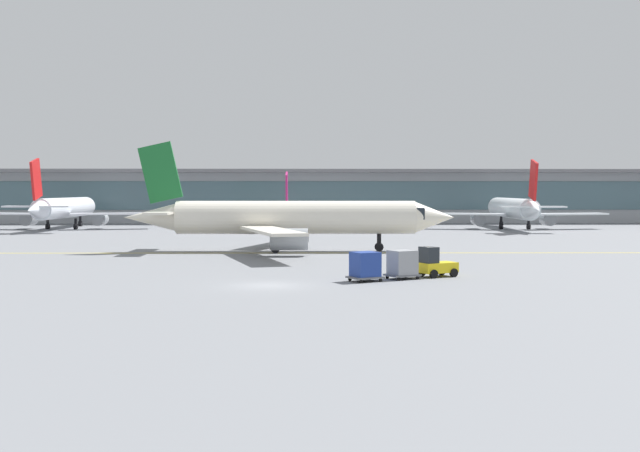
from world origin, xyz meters
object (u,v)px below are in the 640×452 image
(gate_airplane_2, at_px, (288,212))
(taxiing_regional_jet, at_px, (292,218))
(cargo_dolly_trailing, at_px, (365,265))
(gate_airplane_1, at_px, (64,209))
(cargo_dolly_lead, at_px, (402,263))
(baggage_tug, at_px, (435,264))
(gate_airplane_3, at_px, (513,209))

(gate_airplane_2, relative_size, taxiing_regional_jet, 0.80)
(gate_airplane_2, bearing_deg, cargo_dolly_trailing, -174.61)
(gate_airplane_2, relative_size, cargo_dolly_trailing, 9.93)
(taxiing_regional_jet, bearing_deg, gate_airplane_1, 129.20)
(cargo_dolly_lead, xyz_separation_m, cargo_dolly_trailing, (-2.61, -1.32, 0.00))
(taxiing_regional_jet, relative_size, cargo_dolly_lead, 12.42)
(gate_airplane_1, distance_m, cargo_dolly_lead, 81.16)
(cargo_dolly_lead, bearing_deg, gate_airplane_2, 70.50)
(taxiing_regional_jet, bearing_deg, gate_airplane_2, 92.31)
(baggage_tug, bearing_deg, gate_airplane_1, 97.11)
(gate_airplane_1, relative_size, baggage_tug, 10.57)
(taxiing_regional_jet, xyz_separation_m, cargo_dolly_trailing, (5.11, -25.30, -2.15))
(gate_airplane_3, bearing_deg, taxiing_regional_jet, 144.61)
(gate_airplane_3, height_order, baggage_tug, gate_airplane_3)
(taxiing_regional_jet, height_order, baggage_tug, taxiing_regional_jet)
(gate_airplane_1, height_order, gate_airplane_3, gate_airplane_1)
(cargo_dolly_lead, bearing_deg, gate_airplane_3, 42.35)
(gate_airplane_1, relative_size, gate_airplane_2, 1.21)
(gate_airplane_1, distance_m, gate_airplane_2, 34.27)
(baggage_tug, bearing_deg, taxiing_regional_jet, 87.24)
(baggage_tug, distance_m, cargo_dolly_lead, 2.71)
(gate_airplane_1, xyz_separation_m, gate_airplane_3, (68.61, -1.63, -0.05))
(cargo_dolly_trailing, bearing_deg, gate_airplane_3, 40.82)
(gate_airplane_2, height_order, taxiing_regional_jet, taxiing_regional_jet)
(gate_airplane_3, bearing_deg, cargo_dolly_lead, 161.40)
(gate_airplane_1, relative_size, gate_airplane_3, 1.01)
(gate_airplane_2, height_order, cargo_dolly_lead, gate_airplane_2)
(cargo_dolly_lead, bearing_deg, taxiing_regional_jet, 81.08)
(gate_airplane_2, relative_size, gate_airplane_3, 0.84)
(taxiing_regional_jet, distance_m, baggage_tug, 25.03)
(gate_airplane_1, xyz_separation_m, cargo_dolly_lead, (42.99, -68.81, -2.05))
(taxiing_regional_jet, relative_size, cargo_dolly_trailing, 12.42)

